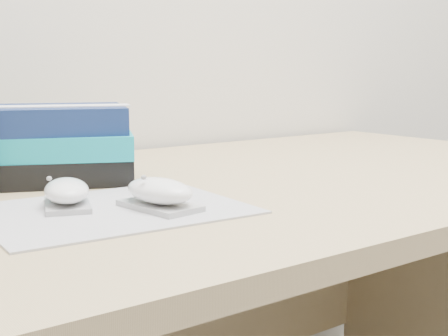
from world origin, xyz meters
TOP-DOWN VIEW (x-y plane):
  - desk at (0.00, 1.64)m, footprint 1.60×0.80m
  - mousepad at (-0.21, 1.48)m, footprint 0.33×0.26m
  - mouse_rear at (-0.25, 1.52)m, footprint 0.09×0.11m
  - mouse_front at (-0.16, 1.44)m, footprint 0.07×0.11m
  - book_stack at (-0.18, 1.73)m, footprint 0.30×0.27m

SIDE VIEW (x-z plane):
  - desk at x=0.00m, z-range 0.13..0.86m
  - mousepad at x=-0.21m, z-range 0.73..0.73m
  - mouse_rear at x=-0.25m, z-range 0.73..0.77m
  - mouse_front at x=-0.16m, z-range 0.73..0.77m
  - book_stack at x=-0.18m, z-range 0.73..0.85m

